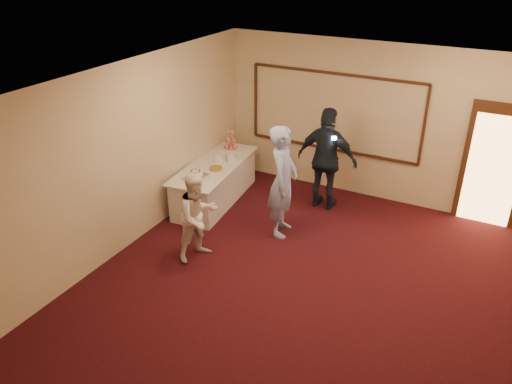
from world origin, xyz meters
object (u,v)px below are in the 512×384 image
(woman, at_px, (198,216))
(guest, at_px, (327,159))
(cupcake_stand, at_px, (231,141))
(plate_stack_b, at_px, (232,157))
(plate_stack_a, at_px, (218,158))
(man, at_px, (283,182))
(buffet_table, at_px, (215,182))
(pavlova_tray, at_px, (196,176))
(tart, at_px, (216,169))

(woman, bearing_deg, guest, -3.27)
(cupcake_stand, xyz_separation_m, guest, (2.11, -0.12, 0.05))
(plate_stack_b, bearing_deg, guest, 14.71)
(plate_stack_a, bearing_deg, cupcake_stand, 101.47)
(man, bearing_deg, buffet_table, 62.50)
(buffet_table, height_order, plate_stack_b, plate_stack_b)
(plate_stack_b, distance_m, guest, 1.82)
(plate_stack_a, relative_size, guest, 0.10)
(pavlova_tray, bearing_deg, buffet_table, 95.04)
(buffet_table, height_order, guest, guest)
(buffet_table, xyz_separation_m, plate_stack_a, (0.00, 0.14, 0.46))
(pavlova_tray, height_order, plate_stack_b, plate_stack_b)
(pavlova_tray, relative_size, cupcake_stand, 1.13)
(cupcake_stand, height_order, tart, cupcake_stand)
(man, xyz_separation_m, woman, (-0.85, -1.29, -0.24))
(cupcake_stand, xyz_separation_m, man, (1.79, -1.34, 0.05))
(cupcake_stand, relative_size, woman, 0.29)
(plate_stack_a, height_order, man, man)
(plate_stack_b, bearing_deg, buffet_table, -125.54)
(buffet_table, xyz_separation_m, woman, (0.80, -1.76, 0.34))
(buffet_table, height_order, cupcake_stand, cupcake_stand)
(pavlova_tray, relative_size, woman, 0.32)
(guest, bearing_deg, plate_stack_b, 16.09)
(plate_stack_b, xyz_separation_m, tart, (-0.05, -0.51, -0.06))
(buffet_table, distance_m, pavlova_tray, 0.85)
(buffet_table, relative_size, woman, 1.62)
(buffet_table, xyz_separation_m, man, (1.64, -0.47, 0.59))
(pavlova_tray, relative_size, plate_stack_a, 2.54)
(plate_stack_b, relative_size, guest, 0.11)
(plate_stack_b, height_order, man, man)
(plate_stack_b, xyz_separation_m, woman, (0.59, -2.05, -0.13))
(tart, bearing_deg, pavlova_tray, -101.47)
(cupcake_stand, relative_size, plate_stack_b, 2.01)
(pavlova_tray, distance_m, woman, 1.28)
(plate_stack_b, height_order, woman, woman)
(buffet_table, height_order, woman, woman)
(pavlova_tray, bearing_deg, guest, 37.68)
(cupcake_stand, xyz_separation_m, woman, (0.94, -2.63, -0.19))
(pavlova_tray, distance_m, tart, 0.52)
(plate_stack_a, relative_size, tart, 0.68)
(plate_stack_b, bearing_deg, cupcake_stand, 121.54)
(man, bearing_deg, plate_stack_a, 58.03)
(man, bearing_deg, guest, -26.46)
(buffet_table, height_order, tart, tart)
(buffet_table, xyz_separation_m, cupcake_stand, (-0.14, 0.87, 0.53))
(plate_stack_b, distance_m, tart, 0.51)
(buffet_table, xyz_separation_m, tart, (0.17, -0.21, 0.41))
(pavlova_tray, xyz_separation_m, tart, (0.10, 0.50, -0.05))
(buffet_table, distance_m, guest, 2.19)
(plate_stack_a, bearing_deg, woman, -67.31)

